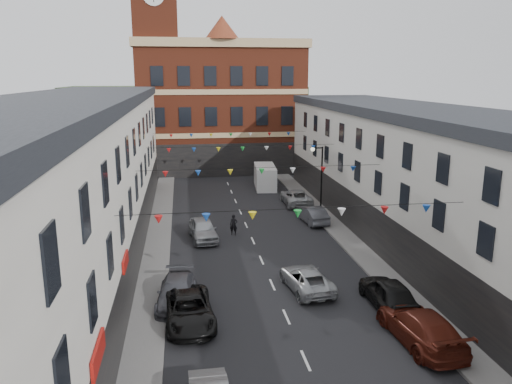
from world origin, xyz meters
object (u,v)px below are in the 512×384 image
car_right_e (312,214)px  moving_car (306,279)px  car_left_e (203,229)px  street_lamp (319,171)px  car_right_d (389,293)px  car_left_c (189,310)px  car_right_c (420,326)px  pedestrian (234,225)px  car_left_d (177,292)px  white_van (265,177)px  car_right_f (296,197)px

car_right_e → moving_car: (-3.70, -12.81, -0.06)m
moving_car → car_left_e: bearing=-68.0°
street_lamp → moving_car: street_lamp is taller
car_left_e → car_right_d: bearing=-60.4°
car_right_d → car_left_c: bearing=0.6°
car_right_c → car_right_e: (0.00, 19.20, -0.09)m
moving_car → pedestrian: bearing=-80.6°
car_left_e → pedestrian: pedestrian is taller
street_lamp → pedestrian: (-7.81, -4.44, -3.10)m
car_right_c → car_right_d: bearing=-93.7°
street_lamp → car_left_d: 20.05m
car_left_d → car_right_c: car_right_c is taller
moving_car → car_right_c: bearing=113.2°
white_van → pedestrian: size_ratio=3.36×
car_left_d → car_left_c: bearing=-68.7°
pedestrian → car_left_c: bearing=-89.5°
white_van → pedestrian: (-5.06, -15.89, -0.39)m
car_right_e → car_left_d: bearing=44.8°
car_left_d → car_right_e: size_ratio=1.10×
car_right_c → white_van: size_ratio=1.01×
street_lamp → car_right_e: bearing=-116.7°
car_left_c → car_right_c: size_ratio=0.92×
car_right_e → pedestrian: bearing=12.8°
moving_car → car_right_e: bearing=-113.0°
car_left_c → car_right_e: (10.35, 15.79, 0.01)m
car_right_c → moving_car: car_right_c is taller
white_van → moving_car: bearing=-89.5°
car_right_d → white_van: white_van is taller
moving_car → pedestrian: pedestrian is taller
car_left_d → car_right_d: bearing=-5.0°
car_right_d → car_right_f: size_ratio=0.91×
car_left_d → moving_car: (7.27, 0.82, -0.04)m
car_right_e → moving_car: size_ratio=0.92×
street_lamp → car_right_c: size_ratio=1.09×
car_right_c → car_right_d: size_ratio=1.17×
car_left_d → car_right_d: 11.15m
car_right_f → moving_car: size_ratio=1.11×
pedestrian → white_van: bearing=87.9°
car_left_d → pedestrian: (4.21, 11.28, 0.13)m
car_left_e → car_right_f: 12.86m
street_lamp → car_left_c: 21.44m
street_lamp → white_van: street_lamp is taller
street_lamp → car_right_d: (-1.05, -17.70, -3.10)m
car_right_e → car_right_f: 6.07m
car_right_d → white_van: bearing=-87.0°
car_left_e → pedestrian: (2.34, 0.67, 0.03)m
car_left_c → pedestrian: bearing=71.2°
moving_car → white_van: bearing=-101.2°
car_left_c → moving_car: bearing=20.2°
car_left_e → pedestrian: size_ratio=2.82×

